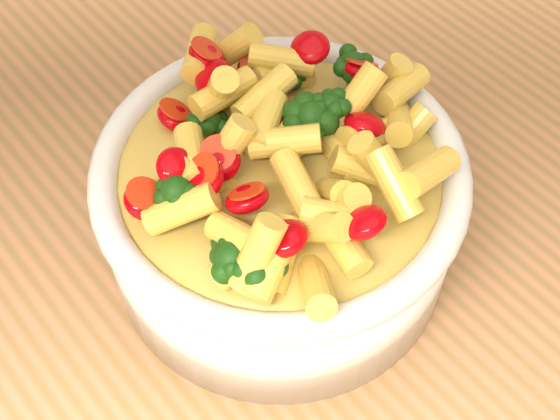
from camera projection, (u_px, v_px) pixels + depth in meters
table at (167, 327)px, 0.59m from camera, size 1.20×0.80×0.90m
serving_bowl at (280, 209)px, 0.47m from camera, size 0.22×0.22×0.09m
pasta_salad at (280, 146)px, 0.43m from camera, size 0.17×0.17×0.04m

